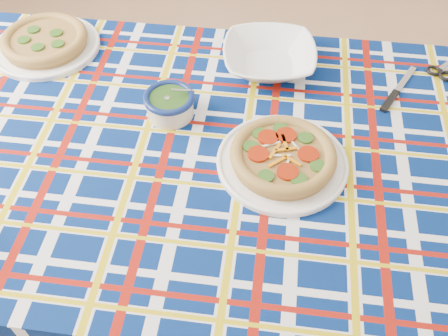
# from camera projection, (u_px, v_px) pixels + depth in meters

# --- Properties ---
(floor) EXTENTS (4.00, 4.00, 0.00)m
(floor) POSITION_uv_depth(u_px,v_px,m) (324.00, 206.00, 1.98)
(floor) COLOR #A87956
(floor) RESTS_ON ground
(dining_table) EXTENTS (1.54, 0.97, 0.72)m
(dining_table) POSITION_uv_depth(u_px,v_px,m) (219.00, 168.00, 1.25)
(dining_table) COLOR brown
(dining_table) RESTS_ON floor
(tablecloth) EXTENTS (1.57, 1.00, 0.10)m
(tablecloth) POSITION_uv_depth(u_px,v_px,m) (219.00, 162.00, 1.23)
(tablecloth) COLOR #041B55
(tablecloth) RESTS_ON dining_table
(main_focaccia_plate) EXTENTS (0.33, 0.33, 0.06)m
(main_focaccia_plate) POSITION_uv_depth(u_px,v_px,m) (283.00, 156.00, 1.14)
(main_focaccia_plate) COLOR olive
(main_focaccia_plate) RESTS_ON tablecloth
(pesto_bowl) EXTENTS (0.15, 0.15, 0.08)m
(pesto_bowl) POSITION_uv_depth(u_px,v_px,m) (170.00, 103.00, 1.24)
(pesto_bowl) COLOR #17340E
(pesto_bowl) RESTS_ON tablecloth
(serving_bowl) EXTENTS (0.28, 0.28, 0.06)m
(serving_bowl) POSITION_uv_depth(u_px,v_px,m) (269.00, 58.00, 1.37)
(serving_bowl) COLOR white
(serving_bowl) RESTS_ON tablecloth
(second_focaccia_plate) EXTENTS (0.33, 0.33, 0.06)m
(second_focaccia_plate) POSITION_uv_depth(u_px,v_px,m) (45.00, 40.00, 1.43)
(second_focaccia_plate) COLOR olive
(second_focaccia_plate) RESTS_ON tablecloth
(table_knife) EXTENTS (0.13, 0.21, 0.01)m
(table_knife) POSITION_uv_depth(u_px,v_px,m) (404.00, 80.00, 1.35)
(table_knife) COLOR silver
(table_knife) RESTS_ON tablecloth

